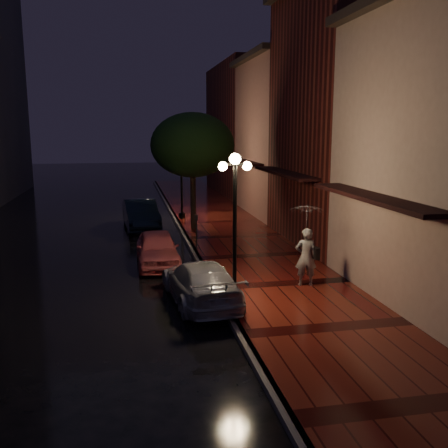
{
  "coord_description": "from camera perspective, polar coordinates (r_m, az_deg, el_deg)",
  "views": [
    {
      "loc": [
        -2.66,
        -18.77,
        5.13
      ],
      "look_at": [
        1.09,
        0.39,
        1.4
      ],
      "focal_mm": 40.0,
      "sensor_mm": 36.0,
      "label": 1
    }
  ],
  "objects": [
    {
      "name": "sidewalk",
      "position": [
        20.05,
        3.48,
        -3.81
      ],
      "size": [
        4.5,
        60.0,
        0.15
      ],
      "primitive_type": "cube",
      "color": "#4C100D",
      "rests_on": "ground"
    },
    {
      "name": "streetlamp_near",
      "position": [
        14.32,
        1.24,
        0.64
      ],
      "size": [
        0.96,
        0.36,
        4.31
      ],
      "color": "black",
      "rests_on": "sidewalk"
    },
    {
      "name": "pink_car",
      "position": [
        19.13,
        -7.62,
        -2.8
      ],
      "size": [
        1.57,
        3.87,
        1.31
      ],
      "primitive_type": "imported",
      "rotation": [
        0.0,
        0.0,
        0.0
      ],
      "color": "#C85256",
      "rests_on": "ground"
    },
    {
      "name": "streetlamp_far",
      "position": [
        28.05,
        -4.89,
        5.6
      ],
      "size": [
        0.96,
        0.36,
        4.31
      ],
      "color": "black",
      "rests_on": "sidewalk"
    },
    {
      "name": "ground",
      "position": [
        19.64,
        -2.91,
        -4.34
      ],
      "size": [
        120.0,
        120.0,
        0.0
      ],
      "primitive_type": "plane",
      "color": "black",
      "rests_on": "ground"
    },
    {
      "name": "curb",
      "position": [
        19.62,
        -2.91,
        -4.13
      ],
      "size": [
        0.25,
        60.0,
        0.15
      ],
      "primitive_type": "cube",
      "color": "#595451",
      "rests_on": "ground"
    },
    {
      "name": "woman_with_umbrella",
      "position": [
        16.04,
        9.44,
        -0.96
      ],
      "size": [
        1.1,
        1.12,
        2.64
      ],
      "rotation": [
        0.0,
        0.0,
        2.97
      ],
      "color": "white",
      "rests_on": "sidewalk"
    },
    {
      "name": "street_tree",
      "position": [
        24.99,
        -3.59,
        8.76
      ],
      "size": [
        4.16,
        4.16,
        5.8
      ],
      "color": "black",
      "rests_on": "sidewalk"
    },
    {
      "name": "storefront_extra",
      "position": [
        39.96,
        2.97,
        10.61
      ],
      "size": [
        5.0,
        12.0,
        10.0
      ],
      "primitive_type": "cube",
      "color": "#511914",
      "rests_on": "ground"
    },
    {
      "name": "storefront_far",
      "position": [
        30.36,
        7.59,
        9.53
      ],
      "size": [
        5.0,
        8.0,
        9.0
      ],
      "primitive_type": "cube",
      "color": "#8C5951",
      "rests_on": "ground"
    },
    {
      "name": "storefront_mid",
      "position": [
        22.91,
        14.16,
        11.42
      ],
      "size": [
        5.0,
        8.0,
        11.0
      ],
      "primitive_type": "cube",
      "color": "#511914",
      "rests_on": "ground"
    },
    {
      "name": "silver_car",
      "position": [
        14.99,
        -2.67,
        -6.65
      ],
      "size": [
        2.19,
        4.53,
        1.27
      ],
      "primitive_type": "imported",
      "rotation": [
        0.0,
        0.0,
        3.24
      ],
      "color": "#97969D",
      "rests_on": "ground"
    },
    {
      "name": "parking_meter",
      "position": [
        21.0,
        -3.17,
        -0.47
      ],
      "size": [
        0.15,
        0.12,
        1.44
      ],
      "rotation": [
        0.0,
        0.0,
        -0.18
      ],
      "color": "black",
      "rests_on": "sidewalk"
    },
    {
      "name": "navy_car",
      "position": [
        26.3,
        -9.48,
        1.09
      ],
      "size": [
        1.95,
        4.69,
        1.51
      ],
      "primitive_type": "imported",
      "rotation": [
        0.0,
        0.0,
        0.08
      ],
      "color": "black",
      "rests_on": "ground"
    }
  ]
}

